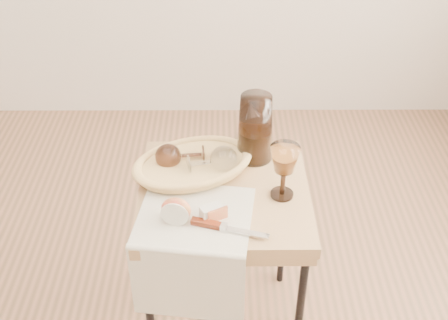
{
  "coord_description": "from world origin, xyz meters",
  "views": [
    {
      "loc": [
        0.46,
        -0.97,
        1.68
      ],
      "look_at": [
        0.47,
        0.3,
        0.75
      ],
      "focal_mm": 45.66,
      "sensor_mm": 36.0,
      "label": 1
    }
  ],
  "objects_px": {
    "side_table": "(224,265)",
    "apple_half": "(176,209)",
    "goblet_lying_b": "(209,162)",
    "wine_goblet": "(284,172)",
    "bread_basket": "(193,166)",
    "pitcher": "(255,128)",
    "goblet_lying_a": "(183,156)",
    "table_knife": "(226,227)",
    "tea_towel": "(195,216)"
  },
  "relations": [
    {
      "from": "goblet_lying_b",
      "to": "table_knife",
      "type": "distance_m",
      "value": 0.25
    },
    {
      "from": "tea_towel",
      "to": "apple_half",
      "type": "relative_size",
      "value": 3.8
    },
    {
      "from": "side_table",
      "to": "wine_goblet",
      "type": "xyz_separation_m",
      "value": [
        0.17,
        -0.03,
        0.4
      ]
    },
    {
      "from": "apple_half",
      "to": "wine_goblet",
      "type": "bearing_deg",
      "value": 28.67
    },
    {
      "from": "goblet_lying_b",
      "to": "table_knife",
      "type": "height_order",
      "value": "goblet_lying_b"
    },
    {
      "from": "table_knife",
      "to": "wine_goblet",
      "type": "bearing_deg",
      "value": 59.54
    },
    {
      "from": "bread_basket",
      "to": "pitcher",
      "type": "relative_size",
      "value": 1.28
    },
    {
      "from": "wine_goblet",
      "to": "goblet_lying_b",
      "type": "bearing_deg",
      "value": 156.66
    },
    {
      "from": "goblet_lying_b",
      "to": "goblet_lying_a",
      "type": "bearing_deg",
      "value": 143.44
    },
    {
      "from": "side_table",
      "to": "bread_basket",
      "type": "height_order",
      "value": "bread_basket"
    },
    {
      "from": "side_table",
      "to": "bread_basket",
      "type": "distance_m",
      "value": 0.36
    },
    {
      "from": "goblet_lying_b",
      "to": "apple_half",
      "type": "distance_m",
      "value": 0.22
    },
    {
      "from": "tea_towel",
      "to": "pitcher",
      "type": "xyz_separation_m",
      "value": [
        0.18,
        0.28,
        0.11
      ]
    },
    {
      "from": "side_table",
      "to": "apple_half",
      "type": "bearing_deg",
      "value": -132.92
    },
    {
      "from": "bread_basket",
      "to": "goblet_lying_a",
      "type": "xyz_separation_m",
      "value": [
        -0.03,
        0.01,
        0.03
      ]
    },
    {
      "from": "apple_half",
      "to": "goblet_lying_a",
      "type": "bearing_deg",
      "value": 96.63
    },
    {
      "from": "tea_towel",
      "to": "goblet_lying_a",
      "type": "height_order",
      "value": "goblet_lying_a"
    },
    {
      "from": "goblet_lying_a",
      "to": "apple_half",
      "type": "xyz_separation_m",
      "value": [
        -0.01,
        -0.23,
        -0.01
      ]
    },
    {
      "from": "goblet_lying_a",
      "to": "table_knife",
      "type": "relative_size",
      "value": 0.61
    },
    {
      "from": "tea_towel",
      "to": "wine_goblet",
      "type": "xyz_separation_m",
      "value": [
        0.25,
        0.09,
        0.08
      ]
    },
    {
      "from": "table_knife",
      "to": "side_table",
      "type": "bearing_deg",
      "value": 108.41
    },
    {
      "from": "bread_basket",
      "to": "apple_half",
      "type": "bearing_deg",
      "value": -121.77
    },
    {
      "from": "bread_basket",
      "to": "pitcher",
      "type": "distance_m",
      "value": 0.22
    },
    {
      "from": "goblet_lying_b",
      "to": "wine_goblet",
      "type": "distance_m",
      "value": 0.23
    },
    {
      "from": "tea_towel",
      "to": "bread_basket",
      "type": "bearing_deg",
      "value": 101.18
    },
    {
      "from": "side_table",
      "to": "goblet_lying_b",
      "type": "distance_m",
      "value": 0.38
    },
    {
      "from": "pitcher",
      "to": "wine_goblet",
      "type": "xyz_separation_m",
      "value": [
        0.07,
        -0.19,
        -0.02
      ]
    },
    {
      "from": "side_table",
      "to": "pitcher",
      "type": "height_order",
      "value": "pitcher"
    },
    {
      "from": "pitcher",
      "to": "wine_goblet",
      "type": "bearing_deg",
      "value": -88.51
    },
    {
      "from": "pitcher",
      "to": "apple_half",
      "type": "height_order",
      "value": "pitcher"
    },
    {
      "from": "goblet_lying_a",
      "to": "goblet_lying_b",
      "type": "relative_size",
      "value": 0.95
    },
    {
      "from": "side_table",
      "to": "tea_towel",
      "type": "relative_size",
      "value": 2.04
    },
    {
      "from": "bread_basket",
      "to": "wine_goblet",
      "type": "relative_size",
      "value": 1.92
    },
    {
      "from": "wine_goblet",
      "to": "apple_half",
      "type": "distance_m",
      "value": 0.32
    },
    {
      "from": "apple_half",
      "to": "table_knife",
      "type": "relative_size",
      "value": 0.39
    },
    {
      "from": "apple_half",
      "to": "table_knife",
      "type": "distance_m",
      "value": 0.14
    },
    {
      "from": "goblet_lying_a",
      "to": "side_table",
      "type": "bearing_deg",
      "value": 135.9
    },
    {
      "from": "goblet_lying_a",
      "to": "pitcher",
      "type": "bearing_deg",
      "value": -169.08
    },
    {
      "from": "bread_basket",
      "to": "pitcher",
      "type": "height_order",
      "value": "pitcher"
    },
    {
      "from": "bread_basket",
      "to": "tea_towel",
      "type": "bearing_deg",
      "value": -109.13
    },
    {
      "from": "bread_basket",
      "to": "table_knife",
      "type": "xyz_separation_m",
      "value": [
        0.1,
        -0.26,
        -0.01
      ]
    },
    {
      "from": "goblet_lying_a",
      "to": "goblet_lying_b",
      "type": "xyz_separation_m",
      "value": [
        0.08,
        -0.03,
        0.0
      ]
    },
    {
      "from": "goblet_lying_b",
      "to": "pitcher",
      "type": "xyz_separation_m",
      "value": [
        0.14,
        0.1,
        0.05
      ]
    },
    {
      "from": "goblet_lying_a",
      "to": "table_knife",
      "type": "height_order",
      "value": "goblet_lying_a"
    },
    {
      "from": "table_knife",
      "to": "pitcher",
      "type": "bearing_deg",
      "value": 91.71
    },
    {
      "from": "bread_basket",
      "to": "goblet_lying_a",
      "type": "distance_m",
      "value": 0.04
    },
    {
      "from": "wine_goblet",
      "to": "table_knife",
      "type": "bearing_deg",
      "value": -137.03
    },
    {
      "from": "goblet_lying_a",
      "to": "goblet_lying_b",
      "type": "height_order",
      "value": "goblet_lying_b"
    },
    {
      "from": "bread_basket",
      "to": "wine_goblet",
      "type": "distance_m",
      "value": 0.29
    },
    {
      "from": "apple_half",
      "to": "pitcher",
      "type": "bearing_deg",
      "value": 61.43
    }
  ]
}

